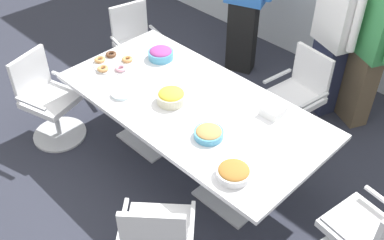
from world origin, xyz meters
TOP-DOWN VIEW (x-y plane):
  - ground_plane at (0.00, 0.00)m, footprint 10.00×10.00m
  - conference_table at (0.00, 0.00)m, footprint 2.40×1.20m
  - office_chair_0 at (0.40, 1.07)m, footprint 0.61×0.61m
  - office_chair_1 at (-1.46, 0.56)m, footprint 0.65×0.65m
  - office_chair_2 at (-1.31, -0.69)m, footprint 0.67×0.67m
  - office_chair_4 at (1.70, 0.07)m, footprint 0.62×0.62m
  - person_standing_1 at (0.36, 1.63)m, footprint 0.60×0.37m
  - person_standing_2 at (0.72, 1.70)m, footprint 0.58×0.39m
  - snack_bowl_candy_mix at (-0.72, 0.28)m, footprint 0.25×0.25m
  - snack_bowl_pretzels at (0.82, -0.40)m, footprint 0.26×0.26m
  - snack_bowl_chips_yellow at (-0.13, -0.12)m, footprint 0.25×0.25m
  - snack_bowl_cookies at (0.41, -0.22)m, footprint 0.24×0.24m
  - donut_platter at (-0.96, -0.12)m, footprint 0.38×0.38m
  - plate_stack at (-0.51, -0.37)m, footprint 0.18×0.18m
  - napkin_pile at (0.59, 0.37)m, footprint 0.17×0.17m

SIDE VIEW (x-z plane):
  - ground_plane at x=0.00m, z-range -0.01..0.00m
  - office_chair_0 at x=0.40m, z-range -0.05..0.86m
  - office_chair_1 at x=-1.46m, z-range -0.05..0.86m
  - office_chair_2 at x=-1.31m, z-range -0.05..0.86m
  - office_chair_4 at x=1.70m, z-range -0.05..0.86m
  - conference_table at x=0.00m, z-range 0.25..1.00m
  - plate_stack at x=-0.51m, z-range 0.75..0.78m
  - donut_platter at x=-0.96m, z-range 0.75..0.79m
  - napkin_pile at x=0.59m, z-range 0.75..0.83m
  - snack_bowl_cookies at x=0.41m, z-range 0.75..0.83m
  - snack_bowl_pretzels at x=0.82m, z-range 0.75..0.84m
  - snack_bowl_candy_mix at x=-0.72m, z-range 0.75..0.86m
  - snack_bowl_chips_yellow at x=-0.13m, z-range 0.75..0.87m
  - person_standing_1 at x=0.36m, z-range 0.03..1.73m
  - person_standing_2 at x=0.72m, z-range 0.03..1.73m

